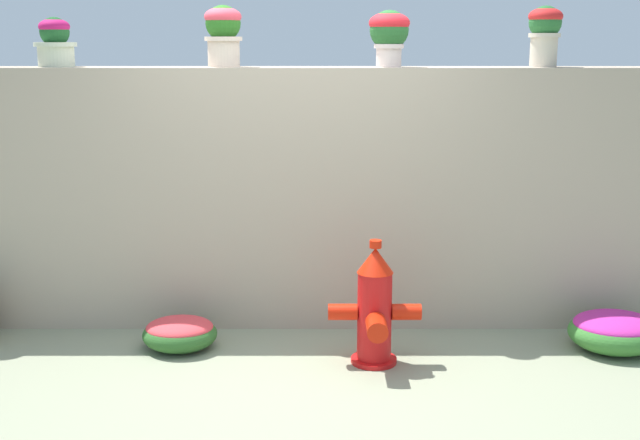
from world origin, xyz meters
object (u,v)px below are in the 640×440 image
potted_plant_4 (544,30)px  flower_bush_left (615,330)px  potted_plant_3 (389,32)px  fire_hydrant (374,310)px  potted_plant_1 (55,41)px  potted_plant_2 (223,31)px  flower_bush_right (179,332)px

potted_plant_4 → flower_bush_left: (0.45, -0.59, -2.02)m
potted_plant_3 → fire_hydrant: bearing=-99.1°
fire_hydrant → flower_bush_left: size_ratio=1.31×
potted_plant_1 → potted_plant_4: potted_plant_4 is taller
fire_hydrant → potted_plant_2: bearing=141.1°
potted_plant_4 → fire_hydrant: size_ratio=0.51×
potted_plant_1 → flower_bush_right: potted_plant_1 is taller
potted_plant_3 → flower_bush_left: bearing=-20.0°
fire_hydrant → flower_bush_left: fire_hydrant is taller
flower_bush_right → flower_bush_left: bearing=-0.4°
flower_bush_left → flower_bush_right: 3.00m
flower_bush_left → flower_bush_right: (-3.00, 0.02, -0.02)m
potted_plant_1 → flower_bush_right: size_ratio=0.67×
potted_plant_3 → fire_hydrant: size_ratio=0.47×
potted_plant_3 → flower_bush_right: (-1.45, -0.54, -2.03)m
fire_hydrant → potted_plant_4: bearing=34.0°
potted_plant_1 → flower_bush_left: (3.91, -0.61, -1.94)m
potted_plant_1 → flower_bush_left: size_ratio=0.54×
potted_plant_3 → flower_bush_right: potted_plant_3 is taller
potted_plant_2 → flower_bush_right: 2.13m
potted_plant_2 → potted_plant_4: bearing=-0.3°
potted_plant_4 → fire_hydrant: potted_plant_4 is taller
fire_hydrant → flower_bush_right: size_ratio=1.62×
potted_plant_3 → flower_bush_left: size_ratio=0.62×
potted_plant_1 → potted_plant_2: (1.20, -0.02, 0.07)m
potted_plant_3 → flower_bush_left: (1.55, -0.56, -2.00)m
flower_bush_left → fire_hydrant: bearing=-171.8°
potted_plant_2 → potted_plant_3: bearing=-1.7°
potted_plant_4 → potted_plant_1: bearing=179.5°
potted_plant_2 → potted_plant_3: (1.17, -0.03, -0.01)m
fire_hydrant → potted_plant_3: bearing=80.9°
potted_plant_1 → potted_plant_3: (2.36, -0.05, 0.06)m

